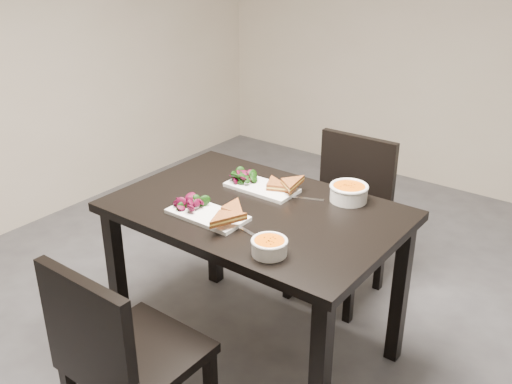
# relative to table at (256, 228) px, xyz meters

# --- Properties ---
(table) EXTENTS (1.20, 0.80, 0.75)m
(table) POSITION_rel_table_xyz_m (0.00, 0.00, 0.00)
(table) COLOR black
(table) RESTS_ON ground
(chair_near) EXTENTS (0.42, 0.42, 0.85)m
(chair_near) POSITION_rel_table_xyz_m (-0.01, -0.77, -0.17)
(chair_near) COLOR black
(chair_near) RESTS_ON ground
(chair_far) EXTENTS (0.43, 0.43, 0.85)m
(chair_far) POSITION_rel_table_xyz_m (0.05, 0.71, -0.17)
(chair_far) COLOR black
(chair_far) RESTS_ON ground
(plate_near) EXTENTS (0.33, 0.16, 0.02)m
(plate_near) POSITION_rel_table_xyz_m (-0.10, -0.19, 0.11)
(plate_near) COLOR white
(plate_near) RESTS_ON table
(sandwich_near) EXTENTS (0.17, 0.13, 0.05)m
(sandwich_near) POSITION_rel_table_xyz_m (-0.04, -0.18, 0.14)
(sandwich_near) COLOR #A95123
(sandwich_near) RESTS_ON plate_near
(salad_near) EXTENTS (0.10, 0.09, 0.05)m
(salad_near) POSITION_rel_table_xyz_m (-0.20, -0.19, 0.14)
(salad_near) COLOR black
(salad_near) RESTS_ON plate_near
(soup_bowl_near) EXTENTS (0.13, 0.13, 0.06)m
(soup_bowl_near) POSITION_rel_table_xyz_m (0.27, -0.28, 0.13)
(soup_bowl_near) COLOR white
(soup_bowl_near) RESTS_ON table
(cutlery_near) EXTENTS (0.18, 0.06, 0.00)m
(cutlery_near) POSITION_rel_table_xyz_m (0.13, -0.20, 0.10)
(cutlery_near) COLOR silver
(cutlery_near) RESTS_ON table
(plate_far) EXTENTS (0.32, 0.16, 0.02)m
(plate_far) POSITION_rel_table_xyz_m (-0.09, 0.16, 0.11)
(plate_far) COLOR white
(plate_far) RESTS_ON table
(sandwich_far) EXTENTS (0.20, 0.17, 0.05)m
(sandwich_far) POSITION_rel_table_xyz_m (-0.02, 0.15, 0.14)
(sandwich_far) COLOR #A95123
(sandwich_far) RESTS_ON plate_far
(salad_far) EXTENTS (0.10, 0.09, 0.04)m
(salad_far) POSITION_rel_table_xyz_m (-0.19, 0.16, 0.14)
(salad_far) COLOR black
(salad_far) RESTS_ON plate_far
(soup_bowl_far) EXTENTS (0.17, 0.17, 0.07)m
(soup_bowl_far) POSITION_rel_table_xyz_m (0.28, 0.29, 0.14)
(soup_bowl_far) COLOR white
(soup_bowl_far) RESTS_ON table
(cutlery_far) EXTENTS (0.17, 0.08, 0.00)m
(cutlery_far) POSITION_rel_table_xyz_m (0.11, 0.19, 0.10)
(cutlery_far) COLOR silver
(cutlery_far) RESTS_ON table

